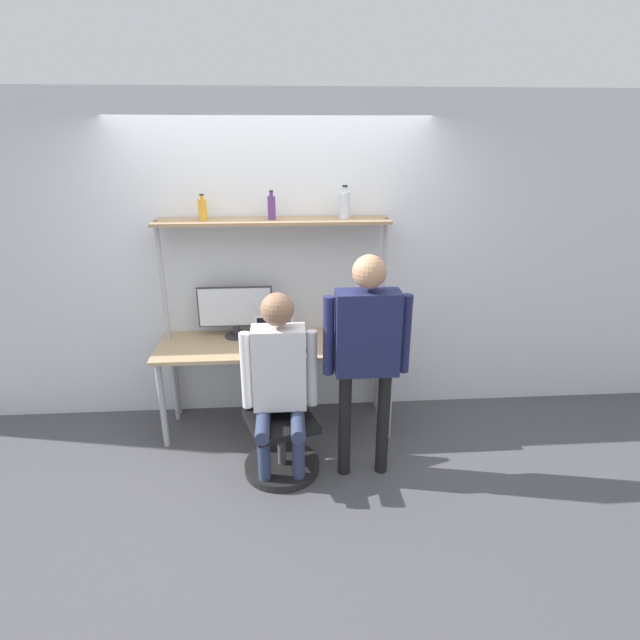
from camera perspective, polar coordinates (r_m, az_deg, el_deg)
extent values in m
plane|color=#4C4C51|center=(4.16, -4.74, -14.22)|extent=(12.00, 12.00, 0.00)
cube|color=silver|center=(4.23, -5.20, 6.52)|extent=(8.00, 0.06, 2.70)
cube|color=tan|center=(4.09, -5.01, -2.82)|extent=(1.92, 0.63, 0.03)
cylinder|color=#A5A5AA|center=(4.15, -17.56, -9.30)|extent=(0.05, 0.05, 0.74)
cylinder|color=#A5A5AA|center=(4.11, 7.91, -8.78)|extent=(0.05, 0.05, 0.74)
cylinder|color=#A5A5AA|center=(4.59, -16.18, -6.16)|extent=(0.05, 0.05, 0.74)
cylinder|color=#A5A5AA|center=(4.55, 6.63, -5.66)|extent=(0.05, 0.05, 0.74)
cube|color=#997A56|center=(3.96, -5.42, 11.19)|extent=(1.82, 0.31, 0.02)
cylinder|color=#B2B2B7|center=(4.30, -17.01, -0.78)|extent=(0.04, 0.04, 1.74)
cylinder|color=#B2B2B7|center=(4.26, 7.06, -0.21)|extent=(0.04, 0.04, 1.74)
cylinder|color=#333338|center=(4.26, -9.48, -1.77)|extent=(0.20, 0.20, 0.01)
cylinder|color=#333338|center=(4.24, -9.52, -1.12)|extent=(0.06, 0.06, 0.09)
cube|color=#333338|center=(4.17, -9.67, 1.53)|extent=(0.61, 0.01, 0.34)
cube|color=silver|center=(4.17, -9.68, 1.50)|extent=(0.59, 0.02, 0.32)
cube|color=silver|center=(3.95, -5.25, -3.39)|extent=(0.30, 0.24, 0.01)
cube|color=black|center=(3.93, -5.25, -3.42)|extent=(0.26, 0.13, 0.00)
cube|color=silver|center=(3.99, -5.28, -1.22)|extent=(0.30, 0.07, 0.24)
cube|color=black|center=(3.98, -5.28, -1.28)|extent=(0.27, 0.05, 0.21)
cube|color=silver|center=(3.91, -1.85, -3.56)|extent=(0.07, 0.15, 0.01)
cube|color=black|center=(3.91, -1.85, -3.49)|extent=(0.06, 0.13, 0.00)
cylinder|color=black|center=(3.91, -4.35, -16.27)|extent=(0.56, 0.56, 0.06)
cylinder|color=#4C4C51|center=(3.79, -4.43, -13.89)|extent=(0.06, 0.06, 0.33)
cube|color=black|center=(3.69, -4.51, -11.44)|extent=(0.58, 0.58, 0.05)
cube|color=black|center=(3.74, -5.61, -6.59)|extent=(0.41, 0.17, 0.45)
cylinder|color=#2D3856|center=(3.66, -6.39, -15.49)|extent=(0.09, 0.09, 0.44)
cylinder|color=#2D3856|center=(3.66, -2.47, -15.42)|extent=(0.09, 0.09, 0.44)
cylinder|color=#2D3856|center=(3.54, -6.55, -11.71)|extent=(0.10, 0.38, 0.10)
cylinder|color=#2D3856|center=(3.53, -2.55, -11.63)|extent=(0.10, 0.38, 0.10)
cube|color=silver|center=(3.52, -4.69, -5.45)|extent=(0.37, 0.20, 0.60)
cylinder|color=silver|center=(3.53, -8.45, -5.74)|extent=(0.08, 0.08, 0.57)
cylinder|color=silver|center=(3.53, -0.92, -5.57)|extent=(0.08, 0.08, 0.57)
sphere|color=#8C664C|center=(3.35, -4.91, 1.23)|extent=(0.23, 0.23, 0.23)
cylinder|color=black|center=(3.66, 2.84, -11.80)|extent=(0.09, 0.09, 0.82)
cylinder|color=black|center=(3.70, 7.22, -11.56)|extent=(0.09, 0.09, 0.82)
cube|color=#1E234C|center=(3.36, 5.41, -1.48)|extent=(0.43, 0.20, 0.58)
cylinder|color=#1E234C|center=(3.33, 0.99, -1.85)|extent=(0.08, 0.08, 0.55)
cylinder|color=#1E234C|center=(3.41, 9.71, -1.59)|extent=(0.08, 0.08, 0.55)
sphere|color=tan|center=(3.22, 5.66, 5.51)|extent=(0.22, 0.22, 0.22)
cylinder|color=gold|center=(3.99, -13.26, 12.15)|extent=(0.06, 0.06, 0.16)
cylinder|color=gold|center=(3.98, -13.37, 13.48)|extent=(0.03, 0.03, 0.03)
cylinder|color=black|center=(3.98, -13.40, 13.76)|extent=(0.03, 0.03, 0.01)
cylinder|color=silver|center=(3.97, 2.84, 12.94)|extent=(0.08, 0.08, 0.20)
cylinder|color=silver|center=(3.95, 2.87, 14.68)|extent=(0.04, 0.04, 0.04)
cylinder|color=black|center=(3.95, 2.87, 15.05)|extent=(0.04, 0.04, 0.01)
cylinder|color=#593372|center=(3.94, -5.55, 12.63)|extent=(0.06, 0.06, 0.18)
cylinder|color=#593372|center=(3.93, -5.61, 14.14)|extent=(0.03, 0.03, 0.03)
cylinder|color=black|center=(3.93, -5.62, 14.45)|extent=(0.03, 0.03, 0.01)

